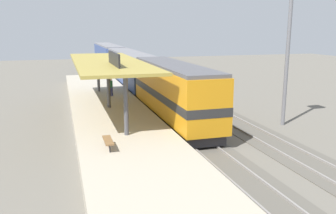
{
  "coord_description": "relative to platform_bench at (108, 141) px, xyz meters",
  "views": [
    {
      "loc": [
        -8.16,
        -28.65,
        7.23
      ],
      "look_at": [
        -1.38,
        -6.0,
        2.0
      ],
      "focal_mm": 38.19,
      "sensor_mm": 36.0,
      "label": 1
    }
  ],
  "objects": [
    {
      "name": "platform",
      "position": [
        1.4,
        10.23,
        -0.89
      ],
      "size": [
        6.0,
        44.0,
        0.9
      ],
      "primitive_type": "cube",
      "color": "#A89E89",
      "rests_on": "ground"
    },
    {
      "name": "platform_bench",
      "position": [
        0.0,
        0.0,
        0.0
      ],
      "size": [
        0.44,
        1.7,
        0.5
      ],
      "color": "#333338",
      "rests_on": "platform"
    },
    {
      "name": "light_mast",
      "position": [
        13.8,
        4.32,
        7.05
      ],
      "size": [
        1.1,
        1.1,
        11.7
      ],
      "color": "slate",
      "rests_on": "ground"
    },
    {
      "name": "ground_plane",
      "position": [
        8.0,
        10.23,
        -1.34
      ],
      "size": [
        120.0,
        120.0,
        0.0
      ],
      "primitive_type": "plane",
      "color": "#666056"
    },
    {
      "name": "person_waiting",
      "position": [
        2.24,
        15.19,
        0.51
      ],
      "size": [
        0.34,
        0.34,
        1.71
      ],
      "color": "navy",
      "rests_on": "platform"
    },
    {
      "name": "passenger_carriage_rear",
      "position": [
        6.0,
        46.23,
        0.97
      ],
      "size": [
        2.9,
        20.0,
        4.24
      ],
      "color": "#28282D",
      "rests_on": "track_near"
    },
    {
      "name": "track_far",
      "position": [
        10.6,
        10.23,
        -1.31
      ],
      "size": [
        3.2,
        110.0,
        0.16
      ],
      "color": "#565249",
      "rests_on": "ground"
    },
    {
      "name": "track_near",
      "position": [
        6.0,
        10.23,
        -1.31
      ],
      "size": [
        3.2,
        110.0,
        0.16
      ],
      "color": "#565249",
      "rests_on": "ground"
    },
    {
      "name": "station_canopy",
      "position": [
        1.4,
        10.13,
        3.19
      ],
      "size": [
        5.2,
        18.0,
        4.7
      ],
      "color": "#47474C",
      "rests_on": "platform"
    },
    {
      "name": "locomotive",
      "position": [
        6.0,
        7.43,
        1.07
      ],
      "size": [
        2.93,
        14.43,
        4.44
      ],
      "color": "#28282D",
      "rests_on": "track_near"
    },
    {
      "name": "passenger_carriage_front",
      "position": [
        6.0,
        25.43,
        0.97
      ],
      "size": [
        2.9,
        20.0,
        4.24
      ],
      "color": "#28282D",
      "rests_on": "track_near"
    }
  ]
}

